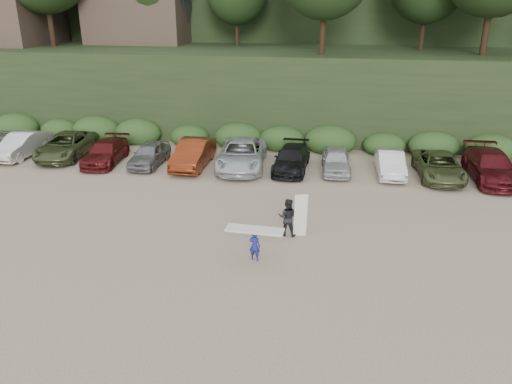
# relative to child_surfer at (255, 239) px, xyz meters

# --- Properties ---
(ground) EXTENTS (120.00, 120.00, 0.00)m
(ground) POSITION_rel_child_surfer_xyz_m (-1.92, 0.96, -0.92)
(ground) COLOR tan
(ground) RESTS_ON ground
(parked_cars) EXTENTS (33.62, 6.15, 1.65)m
(parked_cars) POSITION_rel_child_surfer_xyz_m (-3.84, 11.06, -0.16)
(parked_cars) COLOR #9C9CA0
(parked_cars) RESTS_ON ground
(child_surfer) EXTENTS (2.28, 0.75, 1.35)m
(child_surfer) POSITION_rel_child_surfer_xyz_m (0.00, 0.00, 0.00)
(child_surfer) COLOR navy
(child_surfer) RESTS_ON ground
(adult_surfer) EXTENTS (1.30, 0.72, 1.98)m
(adult_surfer) POSITION_rel_child_surfer_xyz_m (1.07, 2.40, -0.07)
(adult_surfer) COLOR black
(adult_surfer) RESTS_ON ground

